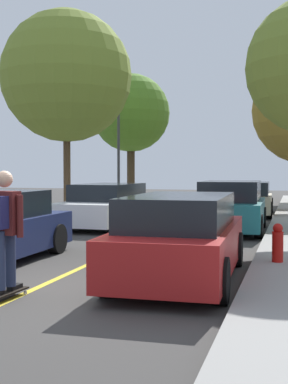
{
  "coord_description": "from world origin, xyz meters",
  "views": [
    {
      "loc": [
        3.77,
        -7.18,
        1.8
      ],
      "look_at": [
        -0.02,
        5.83,
        1.23
      ],
      "focal_mm": 48.61,
      "sensor_mm": 36.0,
      "label": 1
    }
  ],
  "objects_px": {
    "parked_car_right_far": "(248,199)",
    "street_tree_left_nearest": "(66,77)",
    "street_tree_left_near": "(131,113)",
    "fire_hydrant": "(278,243)",
    "parked_car_left_near": "(107,205)",
    "parked_car_right_nearest": "(181,238)",
    "parked_car_right_near": "(231,207)",
    "skateboard": "(6,293)",
    "skateboarder": "(3,224)",
    "streetlamp": "(119,132)"
  },
  "relations": [
    {
      "from": "street_tree_left_near",
      "to": "parked_car_right_nearest",
      "type": "bearing_deg",
      "value": -69.68
    },
    {
      "from": "parked_car_right_nearest",
      "to": "parked_car_right_near",
      "type": "bearing_deg",
      "value": 90.0
    },
    {
      "from": "fire_hydrant",
      "to": "skateboard",
      "type": "height_order",
      "value": "fire_hydrant"
    },
    {
      "from": "fire_hydrant",
      "to": "skateboard",
      "type": "bearing_deg",
      "value": -137.05
    },
    {
      "from": "street_tree_left_near",
      "to": "skateboard",
      "type": "bearing_deg",
      "value": -77.54
    },
    {
      "from": "street_tree_left_nearest",
      "to": "skateboard",
      "type": "height_order",
      "value": "street_tree_left_nearest"
    },
    {
      "from": "parked_car_right_near",
      "to": "parked_car_right_far",
      "type": "height_order",
      "value": "parked_car_right_near"
    },
    {
      "from": "parked_car_right_near",
      "to": "street_tree_left_near",
      "type": "distance_m",
      "value": 12.18
    },
    {
      "from": "street_tree_left_near",
      "to": "skateboarder",
      "type": "relative_size",
      "value": 3.84
    },
    {
      "from": "parked_car_right_far",
      "to": "fire_hydrant",
      "type": "bearing_deg",
      "value": -82.5
    },
    {
      "from": "street_tree_left_nearest",
      "to": "street_tree_left_near",
      "type": "xyz_separation_m",
      "value": [
        0.0,
        7.64,
        -0.52
      ]
    },
    {
      "from": "parked_car_left_near",
      "to": "street_tree_left_nearest",
      "type": "xyz_separation_m",
      "value": [
        -2.22,
        1.78,
        4.5
      ]
    },
    {
      "from": "street_tree_left_near",
      "to": "skateboard",
      "type": "xyz_separation_m",
      "value": [
        4.12,
        -18.66,
        -4.56
      ]
    },
    {
      "from": "fire_hydrant",
      "to": "parked_car_right_nearest",
      "type": "bearing_deg",
      "value": -138.18
    },
    {
      "from": "parked_car_right_near",
      "to": "skateboarder",
      "type": "distance_m",
      "value": 9.2
    },
    {
      "from": "parked_car_right_far",
      "to": "skateboarder",
      "type": "xyz_separation_m",
      "value": [
        -2.06,
        -14.74,
        0.39
      ]
    },
    {
      "from": "parked_car_left_near",
      "to": "skateboard",
      "type": "height_order",
      "value": "parked_car_left_near"
    },
    {
      "from": "street_tree_left_near",
      "to": "fire_hydrant",
      "type": "relative_size",
      "value": 9.27
    },
    {
      "from": "street_tree_left_near",
      "to": "streetlamp",
      "type": "bearing_deg",
      "value": -81.85
    },
    {
      "from": "parked_car_right_far",
      "to": "street_tree_left_nearest",
      "type": "relative_size",
      "value": 0.59
    },
    {
      "from": "parked_car_right_nearest",
      "to": "parked_car_right_far",
      "type": "xyz_separation_m",
      "value": [
        -0.0,
        12.73,
        -0.03
      ]
    },
    {
      "from": "parked_car_right_near",
      "to": "parked_car_right_far",
      "type": "distance_m",
      "value": 5.78
    },
    {
      "from": "street_tree_left_nearest",
      "to": "fire_hydrant",
      "type": "xyz_separation_m",
      "value": [
        7.68,
        -7.7,
        -4.69
      ]
    },
    {
      "from": "parked_car_left_near",
      "to": "street_tree_left_near",
      "type": "height_order",
      "value": "street_tree_left_near"
    },
    {
      "from": "parked_car_left_near",
      "to": "fire_hydrant",
      "type": "bearing_deg",
      "value": -47.29
    },
    {
      "from": "streetlamp",
      "to": "skateboarder",
      "type": "xyz_separation_m",
      "value": [
        3.65,
        -15.44,
        -2.44
      ]
    },
    {
      "from": "parked_car_right_nearest",
      "to": "skateboarder",
      "type": "bearing_deg",
      "value": -135.79
    },
    {
      "from": "skateboard",
      "to": "street_tree_left_near",
      "type": "bearing_deg",
      "value": 102.46
    },
    {
      "from": "parked_car_right_near",
      "to": "street_tree_left_near",
      "type": "xyz_separation_m",
      "value": [
        -6.18,
        9.73,
        3.93
      ]
    },
    {
      "from": "parked_car_right_far",
      "to": "street_tree_left_nearest",
      "type": "distance_m",
      "value": 8.49
    },
    {
      "from": "parked_car_left_near",
      "to": "fire_hydrant",
      "type": "relative_size",
      "value": 6.7
    },
    {
      "from": "parked_car_right_nearest",
      "to": "parked_car_right_far",
      "type": "distance_m",
      "value": 12.73
    },
    {
      "from": "parked_car_right_near",
      "to": "skateboard",
      "type": "distance_m",
      "value": 9.18
    },
    {
      "from": "fire_hydrant",
      "to": "streetlamp",
      "type": "xyz_separation_m",
      "value": [
        -7.21,
        12.1,
        3.02
      ]
    },
    {
      "from": "streetlamp",
      "to": "skateboarder",
      "type": "distance_m",
      "value": 16.06
    },
    {
      "from": "parked_car_right_far",
      "to": "street_tree_left_nearest",
      "type": "bearing_deg",
      "value": -149.17
    },
    {
      "from": "fire_hydrant",
      "to": "parked_car_right_near",
      "type": "bearing_deg",
      "value": 104.96
    },
    {
      "from": "street_tree_left_near",
      "to": "skateboard",
      "type": "height_order",
      "value": "street_tree_left_near"
    },
    {
      "from": "parked_car_left_near",
      "to": "parked_car_right_nearest",
      "type": "height_order",
      "value": "parked_car_right_nearest"
    },
    {
      "from": "parked_car_right_far",
      "to": "streetlamp",
      "type": "height_order",
      "value": "streetlamp"
    },
    {
      "from": "parked_car_right_near",
      "to": "skateboard",
      "type": "xyz_separation_m",
      "value": [
        -2.06,
        -8.92,
        -0.64
      ]
    },
    {
      "from": "fire_hydrant",
      "to": "parked_car_left_near",
      "type": "bearing_deg",
      "value": 132.71
    },
    {
      "from": "parked_car_left_near",
      "to": "parked_car_right_nearest",
      "type": "relative_size",
      "value": 1.09
    },
    {
      "from": "skateboarder",
      "to": "parked_car_right_near",
      "type": "bearing_deg",
      "value": 77.04
    },
    {
      "from": "skateboard",
      "to": "parked_car_right_nearest",
      "type": "bearing_deg",
      "value": 43.75
    },
    {
      "from": "parked_car_left_near",
      "to": "street_tree_left_nearest",
      "type": "distance_m",
      "value": 5.32
    },
    {
      "from": "parked_car_right_nearest",
      "to": "parked_car_right_near",
      "type": "height_order",
      "value": "parked_car_right_near"
    },
    {
      "from": "parked_car_right_near",
      "to": "parked_car_right_nearest",
      "type": "bearing_deg",
      "value": -90.0
    },
    {
      "from": "parked_car_right_nearest",
      "to": "street_tree_left_nearest",
      "type": "height_order",
      "value": "street_tree_left_nearest"
    },
    {
      "from": "parked_car_right_nearest",
      "to": "skateboarder",
      "type": "relative_size",
      "value": 2.56
    }
  ]
}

